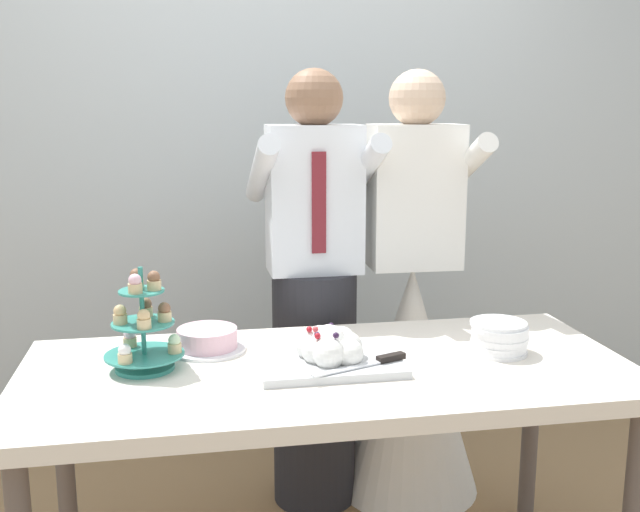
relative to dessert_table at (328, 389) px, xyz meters
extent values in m
cube|color=silver|center=(0.00, 1.37, 0.75)|extent=(5.20, 0.10, 2.90)
cube|color=silver|center=(0.00, 0.00, 0.05)|extent=(1.80, 0.80, 0.05)
cylinder|color=#564C47|center=(-0.82, 0.32, -0.34)|extent=(0.06, 0.06, 0.72)
cylinder|color=#564C47|center=(0.82, 0.32, -0.34)|extent=(0.06, 0.06, 0.72)
cylinder|color=teal|center=(-0.53, 0.06, 0.08)|extent=(0.17, 0.17, 0.01)
cylinder|color=teal|center=(-0.53, 0.06, 0.23)|extent=(0.01, 0.01, 0.31)
cylinder|color=teal|center=(-0.53, 0.06, 0.12)|extent=(0.23, 0.23, 0.01)
cylinder|color=#D1B784|center=(-0.44, 0.06, 0.14)|extent=(0.04, 0.04, 0.03)
sphere|color=beige|center=(-0.44, 0.06, 0.16)|extent=(0.04, 0.04, 0.04)
cylinder|color=#D1B784|center=(-0.58, 0.14, 0.14)|extent=(0.04, 0.04, 0.03)
sphere|color=#EAB7C6|center=(-0.58, 0.14, 0.16)|extent=(0.04, 0.04, 0.04)
cylinder|color=#D1B784|center=(-0.58, -0.01, 0.14)|extent=(0.04, 0.04, 0.03)
sphere|color=white|center=(-0.58, -0.01, 0.16)|extent=(0.04, 0.04, 0.04)
cylinder|color=teal|center=(-0.53, 0.06, 0.21)|extent=(0.18, 0.18, 0.01)
cylinder|color=#D1B784|center=(-0.47, 0.06, 0.23)|extent=(0.04, 0.04, 0.03)
sphere|color=brown|center=(-0.47, 0.06, 0.25)|extent=(0.04, 0.04, 0.04)
cylinder|color=#D1B784|center=(-0.53, 0.13, 0.23)|extent=(0.04, 0.04, 0.03)
sphere|color=brown|center=(-0.53, 0.13, 0.25)|extent=(0.04, 0.04, 0.04)
cylinder|color=#D1B784|center=(-0.59, 0.06, 0.23)|extent=(0.04, 0.04, 0.03)
sphere|color=#D6B27A|center=(-0.59, 0.06, 0.25)|extent=(0.04, 0.04, 0.04)
cylinder|color=#D1B784|center=(-0.52, 0.00, 0.23)|extent=(0.04, 0.04, 0.03)
sphere|color=#D6B27A|center=(-0.52, 0.00, 0.25)|extent=(0.04, 0.04, 0.04)
cylinder|color=teal|center=(-0.53, 0.06, 0.31)|extent=(0.13, 0.13, 0.01)
cylinder|color=#D1B784|center=(-0.50, 0.06, 0.33)|extent=(0.04, 0.04, 0.03)
sphere|color=brown|center=(-0.50, 0.06, 0.35)|extent=(0.04, 0.04, 0.04)
cylinder|color=#D1B784|center=(-0.55, 0.10, 0.33)|extent=(0.04, 0.04, 0.03)
sphere|color=brown|center=(-0.55, 0.10, 0.35)|extent=(0.04, 0.04, 0.04)
cylinder|color=#D1B784|center=(-0.55, 0.03, 0.33)|extent=(0.04, 0.04, 0.03)
sphere|color=#EAB7C6|center=(-0.55, 0.03, 0.35)|extent=(0.04, 0.04, 0.04)
cube|color=silver|center=(0.00, 0.00, 0.09)|extent=(0.42, 0.31, 0.02)
sphere|color=white|center=(0.06, 0.00, 0.13)|extent=(0.09, 0.09, 0.09)
sphere|color=white|center=(0.05, 0.07, 0.13)|extent=(0.09, 0.09, 0.09)
sphere|color=white|center=(-0.01, 0.07, 0.13)|extent=(0.09, 0.09, 0.09)
sphere|color=white|center=(-0.05, 0.03, 0.13)|extent=(0.09, 0.09, 0.09)
sphere|color=white|center=(-0.04, -0.02, 0.13)|extent=(0.09, 0.09, 0.09)
sphere|color=white|center=(-0.01, -0.06, 0.13)|extent=(0.09, 0.09, 0.09)
sphere|color=white|center=(0.05, -0.06, 0.13)|extent=(0.08, 0.08, 0.08)
sphere|color=white|center=(0.00, 0.00, 0.14)|extent=(0.11, 0.11, 0.11)
sphere|color=#2D1938|center=(0.01, 0.02, 0.19)|extent=(0.02, 0.02, 0.02)
sphere|color=#DB474C|center=(-0.04, 0.00, 0.19)|extent=(0.02, 0.02, 0.02)
sphere|color=#B21923|center=(-0.04, -0.04, 0.18)|extent=(0.02, 0.02, 0.02)
sphere|color=#2D1938|center=(0.01, -0.06, 0.18)|extent=(0.02, 0.02, 0.02)
sphere|color=#2D1938|center=(-0.04, -0.02, 0.18)|extent=(0.02, 0.02, 0.02)
sphere|color=#B21923|center=(-0.06, 0.02, 0.18)|extent=(0.02, 0.02, 0.02)
cube|color=silver|center=(0.03, -0.11, 0.10)|extent=(0.22, 0.10, 0.00)
cube|color=black|center=(0.17, -0.06, 0.11)|extent=(0.09, 0.06, 0.02)
cylinder|color=white|center=(0.54, 0.02, 0.08)|extent=(0.17, 0.17, 0.01)
cylinder|color=white|center=(0.54, 0.02, 0.09)|extent=(0.17, 0.17, 0.01)
cylinder|color=white|center=(0.54, 0.02, 0.10)|extent=(0.17, 0.17, 0.01)
cylinder|color=white|center=(0.54, 0.02, 0.11)|extent=(0.17, 0.17, 0.01)
cylinder|color=white|center=(0.55, 0.02, 0.12)|extent=(0.17, 0.17, 0.01)
cylinder|color=white|center=(0.54, 0.02, 0.13)|extent=(0.17, 0.17, 0.01)
cylinder|color=white|center=(0.54, 0.02, 0.15)|extent=(0.17, 0.17, 0.01)
cylinder|color=white|center=(0.54, 0.02, 0.16)|extent=(0.17, 0.17, 0.01)
cylinder|color=white|center=(0.54, 0.02, 0.17)|extent=(0.17, 0.17, 0.01)
cylinder|color=white|center=(-0.35, 0.20, 0.08)|extent=(0.24, 0.24, 0.01)
cylinder|color=#EAB7C6|center=(-0.35, 0.20, 0.11)|extent=(0.19, 0.19, 0.06)
cylinder|color=#232328|center=(0.07, 0.62, -0.24)|extent=(0.32, 0.32, 0.92)
cube|color=white|center=(0.07, 0.62, 0.49)|extent=(0.34, 0.20, 0.54)
sphere|color=#8C664C|center=(0.07, 0.62, 0.85)|extent=(0.21, 0.21, 0.21)
cylinder|color=white|center=(-0.13, 0.62, 0.60)|extent=(0.08, 0.49, 0.28)
cylinder|color=white|center=(0.25, 0.63, 0.60)|extent=(0.08, 0.49, 0.28)
cube|color=maroon|center=(0.07, 0.52, 0.49)|extent=(0.05, 0.01, 0.36)
cone|color=white|center=(0.45, 0.63, -0.24)|extent=(0.56, 0.56, 0.92)
cube|color=white|center=(0.45, 0.63, 0.49)|extent=(0.34, 0.21, 0.54)
sphere|color=beige|center=(0.45, 0.63, 0.85)|extent=(0.21, 0.21, 0.21)
cylinder|color=white|center=(0.27, 0.64, 0.60)|extent=(0.09, 0.49, 0.28)
cylinder|color=white|center=(0.65, 0.63, 0.60)|extent=(0.09, 0.49, 0.28)
camera|label=1|loc=(-0.40, -2.04, 0.83)|focal=41.61mm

